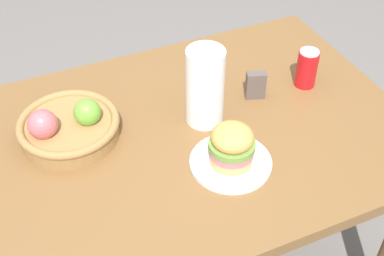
# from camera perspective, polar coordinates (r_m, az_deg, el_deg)

# --- Properties ---
(dining_table) EXTENTS (1.40, 0.90, 0.75)m
(dining_table) POSITION_cam_1_polar(r_m,az_deg,el_deg) (1.56, -2.16, -3.72)
(dining_table) COLOR brown
(dining_table) RESTS_ON ground_plane
(plate) EXTENTS (0.22, 0.22, 0.01)m
(plate) POSITION_cam_1_polar(r_m,az_deg,el_deg) (1.41, 4.27, -3.80)
(plate) COLOR white
(plate) RESTS_ON dining_table
(sandwich) EXTENTS (0.12, 0.12, 0.12)m
(sandwich) POSITION_cam_1_polar(r_m,az_deg,el_deg) (1.37, 4.40, -1.87)
(sandwich) COLOR #DBAD60
(sandwich) RESTS_ON plate
(soda_can) EXTENTS (0.07, 0.07, 0.13)m
(soda_can) POSITION_cam_1_polar(r_m,az_deg,el_deg) (1.68, 12.50, 6.43)
(soda_can) COLOR red
(soda_can) RESTS_ON dining_table
(fruit_basket) EXTENTS (0.29, 0.29, 0.12)m
(fruit_basket) POSITION_cam_1_polar(r_m,az_deg,el_deg) (1.50, -13.44, 0.23)
(fruit_basket) COLOR #9E7542
(fruit_basket) RESTS_ON dining_table
(paper_towel_roll) EXTENTS (0.11, 0.11, 0.24)m
(paper_towel_roll) POSITION_cam_1_polar(r_m,az_deg,el_deg) (1.47, 1.44, 4.54)
(paper_towel_roll) COLOR white
(paper_towel_roll) RESTS_ON dining_table
(napkin_holder) EXTENTS (0.07, 0.05, 0.09)m
(napkin_holder) POSITION_cam_1_polar(r_m,az_deg,el_deg) (1.61, 7.00, 4.69)
(napkin_holder) COLOR #594C47
(napkin_holder) RESTS_ON dining_table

